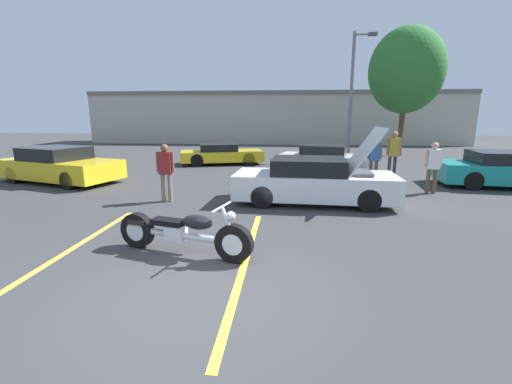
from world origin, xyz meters
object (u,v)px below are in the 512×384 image
at_px(parked_car_mid_right_row, 327,158).
at_px(light_pole, 353,91).
at_px(motorcycle, 183,233).
at_px(spectator_midground, 433,164).
at_px(spectator_near_motorcycle, 374,155).
at_px(spectator_by_show_car, 165,168).
at_px(parked_car_right_row, 508,170).
at_px(parked_car_left_row, 60,166).
at_px(spectator_far_lot, 393,151).
at_px(show_car_hood_open, 315,181).
at_px(parked_car_mid_left_row, 221,154).
at_px(tree_background, 406,71).

bearing_deg(parked_car_mid_right_row, light_pole, 80.64).
height_order(light_pole, parked_car_mid_right_row, light_pole).
bearing_deg(motorcycle, spectator_midground, 55.45).
relative_size(spectator_near_motorcycle, spectator_by_show_car, 1.05).
bearing_deg(light_pole, parked_car_right_row, -58.77).
bearing_deg(spectator_midground, parked_car_right_row, 23.49).
height_order(parked_car_right_row, parked_car_mid_right_row, parked_car_right_row).
height_order(parked_car_right_row, spectator_near_motorcycle, spectator_near_motorcycle).
distance_m(parked_car_left_row, spectator_far_lot, 12.55).
bearing_deg(parked_car_mid_right_row, spectator_by_show_car, -116.01).
distance_m(motorcycle, spectator_midground, 8.43).
bearing_deg(show_car_hood_open, light_pole, 77.98).
xyz_separation_m(parked_car_mid_right_row, parked_car_mid_left_row, (-5.10, 1.57, -0.05)).
bearing_deg(motorcycle, spectator_by_show_car, 128.39).
bearing_deg(parked_car_right_row, spectator_far_lot, 169.46).
distance_m(parked_car_right_row, parked_car_mid_right_row, 6.60).
xyz_separation_m(parked_car_right_row, spectator_by_show_car, (-11.02, -3.11, 0.39)).
bearing_deg(spectator_by_show_car, motorcycle, -66.24).
relative_size(parked_car_left_row, spectator_midground, 3.01).
bearing_deg(spectator_far_lot, spectator_near_motorcycle, -136.02).
distance_m(parked_car_mid_right_row, spectator_far_lot, 3.08).
distance_m(parked_car_left_row, parked_car_mid_left_row, 7.29).
height_order(light_pole, parked_car_mid_left_row, light_pole).
distance_m(tree_background, spectator_midground, 11.72).
bearing_deg(parked_car_mid_left_row, parked_car_left_row, -149.05).
bearing_deg(parked_car_mid_right_row, parked_car_mid_left_row, 176.84).
height_order(show_car_hood_open, spectator_by_show_car, show_car_hood_open).
bearing_deg(parked_car_mid_left_row, parked_car_mid_right_row, -32.17).
distance_m(motorcycle, spectator_far_lot, 9.81).
bearing_deg(parked_car_mid_left_row, spectator_near_motorcycle, -49.59).
xyz_separation_m(parked_car_mid_left_row, spectator_by_show_car, (-0.08, -7.76, 0.47)).
bearing_deg(spectator_midground, parked_car_mid_right_row, 122.64).
xyz_separation_m(parked_car_left_row, spectator_midground, (12.98, -0.72, 0.35)).
bearing_deg(motorcycle, tree_background, 76.65).
xyz_separation_m(parked_car_mid_right_row, spectator_near_motorcycle, (1.37, -2.88, 0.48)).
bearing_deg(motorcycle, spectator_near_motorcycle, 69.53).
relative_size(show_car_hood_open, parked_car_right_row, 0.97).
distance_m(parked_car_left_row, spectator_near_motorcycle, 11.57).
height_order(motorcycle, show_car_hood_open, show_car_hood_open).
xyz_separation_m(spectator_by_show_car, spectator_far_lot, (7.45, 4.17, 0.13)).
bearing_deg(spectator_far_lot, light_pole, 95.98).
height_order(parked_car_right_row, spectator_by_show_car, spectator_by_show_car).
xyz_separation_m(tree_background, spectator_by_show_car, (-10.28, -12.56, -4.01)).
xyz_separation_m(parked_car_mid_right_row, spectator_by_show_car, (-5.19, -6.18, 0.42)).
height_order(motorcycle, spectator_midground, spectator_midground).
xyz_separation_m(spectator_midground, spectator_far_lot, (-0.55, 2.37, 0.15)).
height_order(show_car_hood_open, parked_car_mid_left_row, show_car_hood_open).
bearing_deg(motorcycle, parked_car_right_row, 50.59).
bearing_deg(parked_car_left_row, light_pole, 49.46).
bearing_deg(show_car_hood_open, parked_car_left_row, 169.13).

